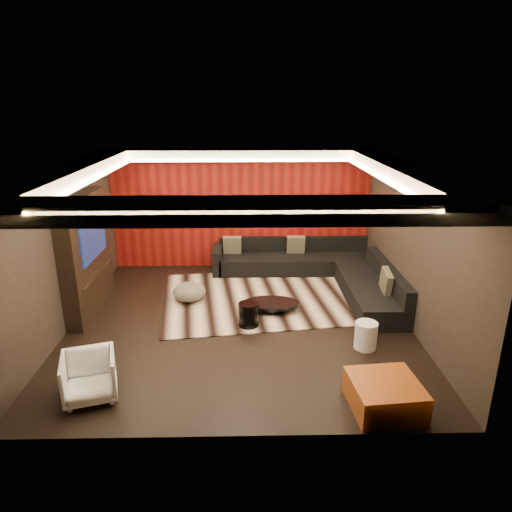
{
  "coord_description": "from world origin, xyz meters",
  "views": [
    {
      "loc": [
        0.13,
        -7.47,
        3.8
      ],
      "look_at": [
        0.3,
        0.6,
        1.05
      ],
      "focal_mm": 32.0,
      "sensor_mm": 36.0,
      "label": 1
    }
  ],
  "objects_px": {
    "drum_stool": "(249,314)",
    "armchair": "(89,377)",
    "sectional_sofa": "(320,271)",
    "orange_ottoman": "(385,395)",
    "coffee_table": "(272,306)",
    "white_side_table": "(366,335)"
  },
  "relations": [
    {
      "from": "white_side_table",
      "to": "sectional_sofa",
      "type": "bearing_deg",
      "value": 96.03
    },
    {
      "from": "drum_stool",
      "to": "white_side_table",
      "type": "distance_m",
      "value": 2.04
    },
    {
      "from": "armchair",
      "to": "white_side_table",
      "type": "bearing_deg",
      "value": 0.13
    },
    {
      "from": "orange_ottoman",
      "to": "sectional_sofa",
      "type": "xyz_separation_m",
      "value": [
        -0.17,
        4.36,
        0.07
      ]
    },
    {
      "from": "white_side_table",
      "to": "orange_ottoman",
      "type": "xyz_separation_m",
      "value": [
        -0.13,
        -1.52,
        -0.03
      ]
    },
    {
      "from": "armchair",
      "to": "sectional_sofa",
      "type": "relative_size",
      "value": 0.19
    },
    {
      "from": "drum_stool",
      "to": "orange_ottoman",
      "type": "bearing_deg",
      "value": -52.82
    },
    {
      "from": "orange_ottoman",
      "to": "coffee_table",
      "type": "bearing_deg",
      "value": 114.34
    },
    {
      "from": "drum_stool",
      "to": "armchair",
      "type": "bearing_deg",
      "value": -136.9
    },
    {
      "from": "white_side_table",
      "to": "sectional_sofa",
      "type": "relative_size",
      "value": 0.12
    },
    {
      "from": "drum_stool",
      "to": "sectional_sofa",
      "type": "xyz_separation_m",
      "value": [
        1.58,
        2.06,
        0.03
      ]
    },
    {
      "from": "orange_ottoman",
      "to": "armchair",
      "type": "height_order",
      "value": "armchair"
    },
    {
      "from": "white_side_table",
      "to": "orange_ottoman",
      "type": "bearing_deg",
      "value": -95.02
    },
    {
      "from": "orange_ottoman",
      "to": "armchair",
      "type": "distance_m",
      "value": 3.9
    },
    {
      "from": "coffee_table",
      "to": "sectional_sofa",
      "type": "relative_size",
      "value": 0.29
    },
    {
      "from": "orange_ottoman",
      "to": "sectional_sofa",
      "type": "bearing_deg",
      "value": 92.19
    },
    {
      "from": "armchair",
      "to": "orange_ottoman",
      "type": "bearing_deg",
      "value": -21.15
    },
    {
      "from": "drum_stool",
      "to": "white_side_table",
      "type": "xyz_separation_m",
      "value": [
        1.88,
        -0.79,
        -0.01
      ]
    },
    {
      "from": "coffee_table",
      "to": "drum_stool",
      "type": "relative_size",
      "value": 2.52
    },
    {
      "from": "armchair",
      "to": "sectional_sofa",
      "type": "bearing_deg",
      "value": 30.87
    },
    {
      "from": "sectional_sofa",
      "to": "drum_stool",
      "type": "bearing_deg",
      "value": -127.58
    },
    {
      "from": "coffee_table",
      "to": "drum_stool",
      "type": "distance_m",
      "value": 0.74
    }
  ]
}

